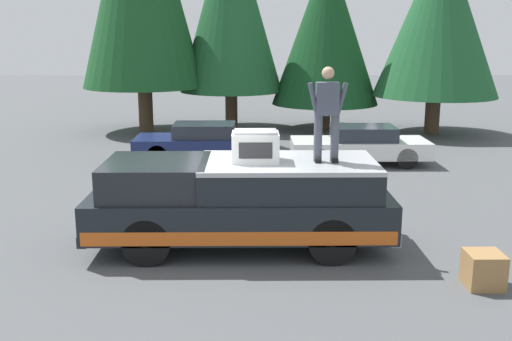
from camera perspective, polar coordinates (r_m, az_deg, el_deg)
ground_plane at (r=11.26m, az=-5.38°, el=-7.39°), size 90.00×90.00×0.00m
pickup_truck at (r=11.01m, az=-1.50°, el=-3.01°), size 2.01×5.54×1.65m
compressor_unit at (r=10.72m, az=-0.06°, el=2.34°), size 0.65×0.84×0.56m
person_on_truck_bed at (r=10.68m, az=6.81°, el=5.59°), size 0.29×0.72×1.69m
parked_car_white at (r=18.37m, az=9.93°, el=2.42°), size 1.64×4.10×1.16m
parked_car_navy at (r=18.69m, az=-5.18°, el=2.74°), size 1.64×4.10×1.16m
wooden_crate at (r=10.17m, az=20.91°, el=-8.84°), size 0.56×0.56×0.56m
conifer_far_left at (r=24.36m, az=17.09°, el=14.00°), size 4.76×4.76×7.62m
conifer_left at (r=24.64m, az=6.73°, el=13.41°), size 4.31×4.31×7.15m
conifer_center_left at (r=24.73m, az=-2.46°, el=15.86°), size 4.19×4.19×8.72m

